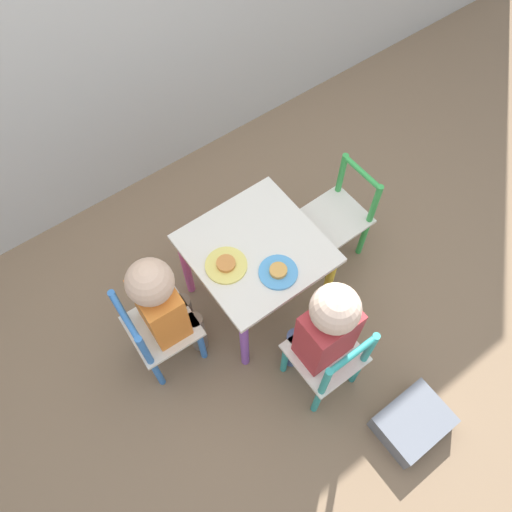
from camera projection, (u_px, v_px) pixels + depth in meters
name	position (u px, v px, depth m)	size (l,w,h in m)	color
ground_plane	(256.00, 298.00, 2.36)	(6.00, 6.00, 0.00)	#7F664C
kids_table	(256.00, 257.00, 2.03)	(0.51, 0.51, 0.47)	silver
chair_blue	(158.00, 331.00, 2.01)	(0.27, 0.27, 0.52)	silver
chair_teal	(328.00, 359.00, 1.95)	(0.26, 0.26, 0.52)	silver
chair_green	(339.00, 217.00, 2.28)	(0.26, 0.26, 0.52)	silver
child_left	(164.00, 304.00, 1.86)	(0.22, 0.21, 0.72)	#7A6B5B
child_front	(324.00, 329.00, 1.80)	(0.20, 0.22, 0.74)	#4C608E
plate_left	(226.00, 265.00, 1.91)	(0.16, 0.16, 0.03)	#EADB66
plate_front	(278.00, 272.00, 1.90)	(0.15, 0.15, 0.03)	#4C9EE0
storage_bin	(413.00, 423.00, 2.02)	(0.28, 0.22, 0.11)	slate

